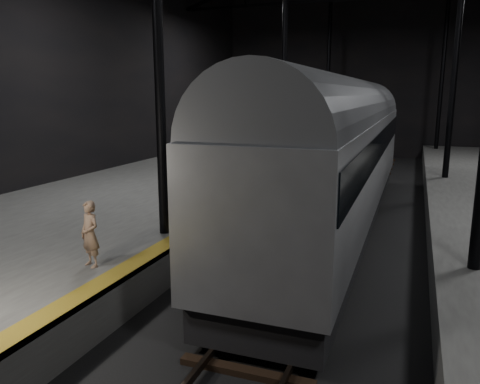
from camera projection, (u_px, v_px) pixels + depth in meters
The scene contains 6 objects.
ground at pixel (329, 240), 15.29m from camera, with size 44.00×44.00×0.00m, color black.
platform_left at pixel (132, 206), 17.76m from camera, with size 9.00×43.80×1.00m, color #4B4B48.
tactile_strip at pixel (236, 202), 16.20m from camera, with size 0.50×43.80×0.01m, color #8A5D19.
track at pixel (329, 238), 15.28m from camera, with size 2.40×43.00×0.24m.
train at pixel (340, 148), 16.19m from camera, with size 2.89×19.26×5.15m.
woman at pixel (90, 234), 10.09m from camera, with size 0.53×0.35×1.46m, color #A37F64.
Camera 1 is at (2.41, -14.73, 4.70)m, focal length 35.00 mm.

